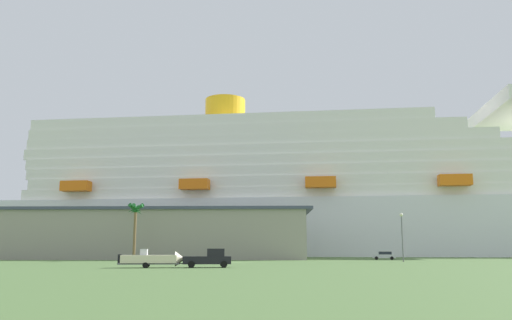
{
  "coord_description": "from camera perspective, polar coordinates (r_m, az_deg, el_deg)",
  "views": [
    {
      "loc": [
        6.74,
        -83.12,
        2.25
      ],
      "look_at": [
        1.8,
        38.02,
        23.41
      ],
      "focal_mm": 35.53,
      "sensor_mm": 36.0,
      "label": 1
    }
  ],
  "objects": [
    {
      "name": "cruise_ship",
      "position": [
        151.83,
        7.05,
        -4.6
      ],
      "size": [
        234.87,
        52.49,
        58.95
      ],
      "color": "white",
      "rests_on": "ground_plane"
    },
    {
      "name": "ground_plane",
      "position": [
        113.34,
        -1.1,
        -11.03
      ],
      "size": [
        600.0,
        600.0,
        0.0
      ],
      "primitive_type": "plane",
      "color": "#4C6B38"
    },
    {
      "name": "parked_car_silver_sedan",
      "position": [
        104.59,
        14.25,
        -10.38
      ],
      "size": [
        4.7,
        2.73,
        1.58
      ],
      "color": "silver",
      "rests_on": "ground_plane"
    },
    {
      "name": "street_lamp",
      "position": [
        89.0,
        16.11,
        -7.58
      ],
      "size": [
        0.56,
        0.56,
        8.08
      ],
      "color": "slate",
      "rests_on": "ground_plane"
    },
    {
      "name": "small_boat_on_trailer",
      "position": [
        61.33,
        -11.27,
        -10.92
      ],
      "size": [
        8.87,
        2.89,
        2.15
      ],
      "color": "#595960",
      "rests_on": "ground_plane"
    },
    {
      "name": "parked_car_red_hatchback",
      "position": [
        106.48,
        -19.0,
        -10.13
      ],
      "size": [
        4.77,
        2.21,
        1.58
      ],
      "color": "red",
      "rests_on": "ground_plane"
    },
    {
      "name": "palm_tree",
      "position": [
        95.77,
        -13.41,
        -5.89
      ],
      "size": [
        3.2,
        3.36,
        10.52
      ],
      "color": "brown",
      "rests_on": "ground_plane"
    },
    {
      "name": "pickup_truck",
      "position": [
        61.06,
        -5.29,
        -10.99
      ],
      "size": [
        5.82,
        2.89,
        2.2
      ],
      "color": "black",
      "rests_on": "ground_plane"
    },
    {
      "name": "terminal_building",
      "position": [
        113.12,
        -12.04,
        -8.19
      ],
      "size": [
        69.81,
        24.71,
        10.34
      ],
      "color": "gray",
      "rests_on": "ground_plane"
    }
  ]
}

